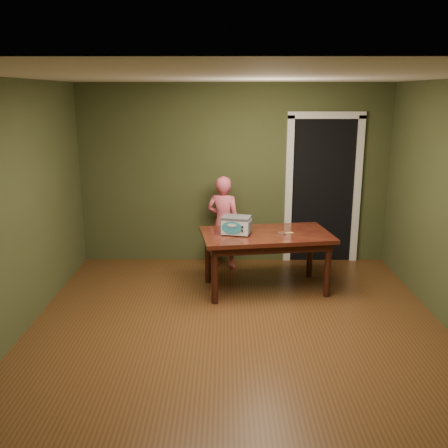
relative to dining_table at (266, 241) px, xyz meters
name	(u,v)px	position (x,y,z in m)	size (l,w,h in m)	color
floor	(237,337)	(-0.39, -1.32, -0.65)	(5.00, 5.00, 0.00)	#563618
room_shell	(238,174)	(-0.39, -1.32, 1.06)	(4.52, 5.02, 2.61)	#3D4525
doorway	(319,188)	(0.91, 1.47, 0.41)	(1.10, 0.66, 2.25)	black
dining_table	(266,241)	(0.00, 0.00, 0.00)	(1.72, 1.13, 0.75)	black
toy_oven	(236,225)	(-0.38, -0.05, 0.22)	(0.41, 0.32, 0.23)	#4C4F54
baking_pan	(282,233)	(0.19, -0.05, 0.11)	(0.10, 0.10, 0.02)	silver
spatula	(286,233)	(0.25, -0.01, 0.10)	(0.18, 0.03, 0.01)	#E1D962
child	(223,223)	(-0.54, 0.83, 0.02)	(0.49, 0.32, 1.34)	#DE5B6F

